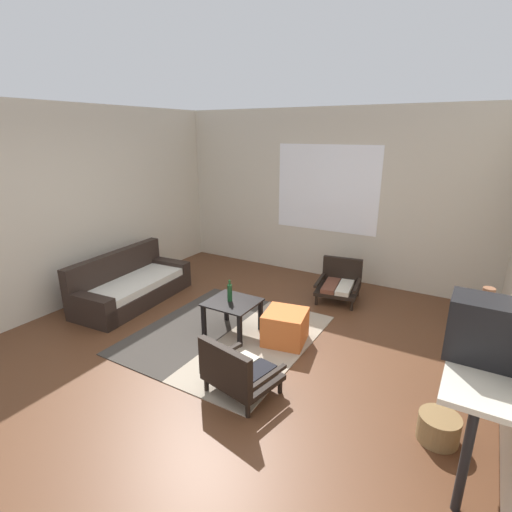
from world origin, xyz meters
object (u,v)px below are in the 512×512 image
Objects in this scene: ottoman_orange at (285,327)px; clay_vase at (485,311)px; armchair_striped_foreground at (237,372)px; glass_bottle at (230,292)px; coffee_table at (232,308)px; crt_television at (485,330)px; wicker_basket at (439,428)px; couch at (130,286)px; console_shelf at (479,351)px; armchair_by_window at (339,282)px.

clay_vase is (1.89, -0.16, 0.74)m from ottoman_orange.
armchair_striped_foreground is 1.23m from glass_bottle.
coffee_table is at bearing -168.20° from ottoman_orange.
crt_television reaches higher than ottoman_orange.
wicker_basket is (1.66, 0.36, -0.15)m from armchair_striped_foreground.
crt_television is (1.89, -0.76, 0.84)m from ottoman_orange.
coffee_table is (1.79, -0.05, 0.12)m from couch.
crt_television reaches higher than console_shelf.
clay_vase is at bearing -0.62° from glass_bottle.
clay_vase reaches higher than coffee_table.
couch is 4.45m from crt_television.
wicker_basket is at bearing 12.09° from armchair_striped_foreground.
crt_television is (1.77, -2.28, 0.78)m from armchair_by_window.
crt_television is (1.83, 0.33, 0.78)m from armchair_striped_foreground.
glass_bottle is (-0.79, -1.65, 0.28)m from armchair_by_window.
wicker_basket is (-0.18, -0.58, -0.82)m from clay_vase.
clay_vase is (0.00, 0.33, 0.20)m from console_shelf.
armchair_striped_foreground reaches higher than armchair_by_window.
ottoman_orange is at bearing 156.79° from wicker_basket.
glass_bottle is (-2.57, 0.36, -0.20)m from console_shelf.
crt_television is at bearing -52.16° from armchair_by_window.
armchair_by_window is 1.52× the size of ottoman_orange.
coffee_table is 1.24× the size of crt_television.
clay_vase is at bearing 72.77° from wicker_basket.
armchair_by_window is 2.54m from clay_vase.
armchair_by_window is at bearing 64.52° from glass_bottle.
wicker_basket is (2.39, -0.60, -0.42)m from glass_bottle.
console_shelf is (1.89, -0.49, 0.54)m from ottoman_orange.
armchair_striped_foreground is at bearing -22.06° from couch.
armchair_striped_foreground reaches higher than ottoman_orange.
armchair_by_window is at bearing 65.57° from coffee_table.
console_shelf is 0.39m from clay_vase.
crt_television is 2.69m from glass_bottle.
wicker_basket is (1.71, -0.73, -0.08)m from ottoman_orange.
crt_television is at bearing -8.76° from wicker_basket.
crt_television is at bearing -90.66° from console_shelf.
couch is 4.38m from clay_vase.
couch reaches higher than coffee_table.
armchair_by_window is 2.77m from wicker_basket.
armchair_by_window reaches higher than ottoman_orange.
clay_vase reaches higher than armchair_striped_foreground.
coffee_table is at bearing -5.30° from glass_bottle.
crt_television reaches higher than wicker_basket.
console_shelf is at bearing -48.52° from armchair_by_window.
armchair_by_window is at bearing 136.61° from clay_vase.
coffee_table is 1.27× the size of ottoman_orange.
armchair_by_window is at bearing 32.27° from couch.
wicker_basket is at bearing -8.94° from couch.
glass_bottle is (1.76, -0.05, 0.31)m from couch.
couch is 2.43m from ottoman_orange.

